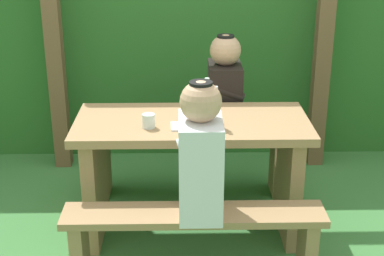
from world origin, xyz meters
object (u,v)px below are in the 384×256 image
at_px(bench_near, 194,232).
at_px(bench_far, 191,152).
at_px(person_black_coat, 225,91).
at_px(drinking_glass, 149,121).
at_px(picnic_table, 192,158).
at_px(bottle_left, 207,101).
at_px(bottle_right, 215,110).
at_px(cell_phone, 177,126).
at_px(person_white_shirt, 200,154).

relative_size(bench_near, bench_far, 1.00).
relative_size(person_black_coat, drinking_glass, 8.82).
relative_size(picnic_table, bottle_left, 5.77).
relative_size(bench_near, bottle_right, 5.83).
xyz_separation_m(bench_far, cell_phone, (-0.09, -0.66, 0.45)).
height_order(picnic_table, bench_far, picnic_table).
xyz_separation_m(picnic_table, bottle_right, (0.13, -0.11, 0.34)).
bearing_deg(bench_far, person_white_shirt, -88.24).
bearing_deg(cell_phone, bench_near, -80.32).
relative_size(person_white_shirt, bottle_left, 2.97).
xyz_separation_m(picnic_table, drinking_glass, (-0.25, -0.12, 0.29)).
height_order(bottle_right, cell_phone, bottle_right).
bearing_deg(bench_near, bottle_right, 72.97).
bearing_deg(bottle_left, bench_near, -98.69).
bearing_deg(cell_phone, person_white_shirt, -75.94).
distance_m(person_white_shirt, person_black_coat, 1.08).
xyz_separation_m(drinking_glass, cell_phone, (0.16, 0.00, -0.04)).
distance_m(bench_near, bottle_left, 0.81).
relative_size(bench_far, cell_phone, 10.00).
relative_size(drinking_glass, bottle_left, 0.34).
height_order(drinking_glass, bottle_right, bottle_right).
xyz_separation_m(bench_near, drinking_glass, (-0.25, 0.41, 0.49)).
distance_m(drinking_glass, bottle_right, 0.39).
xyz_separation_m(bench_near, person_black_coat, (0.23, 1.07, 0.46)).
xyz_separation_m(picnic_table, cell_phone, (-0.09, -0.12, 0.25)).
xyz_separation_m(bench_near, cell_phone, (-0.09, 0.41, 0.45)).
bearing_deg(bottle_left, cell_phone, -135.71).
height_order(picnic_table, bottle_right, bottle_right).
height_order(picnic_table, person_black_coat, person_black_coat).
distance_m(picnic_table, bench_far, 0.57).
bearing_deg(bottle_left, person_black_coat, 73.30).
relative_size(picnic_table, bottle_right, 5.83).
distance_m(bench_far, person_white_shirt, 1.16).
height_order(bench_near, drinking_glass, drinking_glass).
relative_size(bench_near, person_black_coat, 1.95).
height_order(bottle_left, cell_phone, bottle_left).
height_order(bench_near, bottle_right, bottle_right).
xyz_separation_m(bottle_right, cell_phone, (-0.22, -0.01, -0.09)).
relative_size(bottle_right, cell_phone, 1.71).
bearing_deg(person_white_shirt, bottle_left, 84.41).
distance_m(drinking_glass, bottle_left, 0.39).
relative_size(bench_near, person_white_shirt, 1.95).
xyz_separation_m(bottle_left, cell_phone, (-0.18, -0.18, -0.10)).
distance_m(picnic_table, bench_near, 0.57).
distance_m(person_white_shirt, bottle_left, 0.60).
distance_m(bench_far, person_black_coat, 0.51).
relative_size(picnic_table, bench_far, 1.00).
bearing_deg(drinking_glass, bench_near, -58.66).
distance_m(bench_near, person_white_shirt, 0.46).
bearing_deg(picnic_table, drinking_glass, -154.14).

